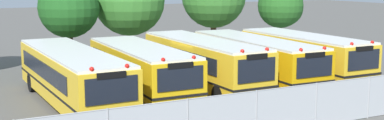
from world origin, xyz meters
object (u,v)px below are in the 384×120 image
at_px(school_bus_2, 203,62).
at_px(traffic_cone, 366,101).
at_px(tree_4, 282,6).
at_px(tree_2, 127,1).
at_px(school_bus_1, 141,69).
at_px(tree_1, 68,7).
at_px(school_bus_3, 255,58).
at_px(school_bus_0, 72,75).
at_px(school_bus_4, 303,54).

bearing_deg(school_bus_2, traffic_cone, 125.27).
bearing_deg(tree_4, tree_2, 179.57).
relative_size(school_bus_1, tree_1, 1.63).
bearing_deg(school_bus_1, school_bus_3, -178.36).
xyz_separation_m(school_bus_3, tree_2, (-4.01, 9.54, 2.89)).
xyz_separation_m(school_bus_3, tree_4, (8.99, 9.44, 2.19)).
height_order(school_bus_0, tree_1, tree_1).
bearing_deg(tree_2, tree_4, -0.43).
distance_m(tree_1, tree_4, 17.27).
bearing_deg(school_bus_0, tree_1, -104.62).
height_order(school_bus_4, traffic_cone, school_bus_4).
xyz_separation_m(school_bus_1, tree_2, (2.82, 9.61, 2.90)).
height_order(school_bus_1, school_bus_3, school_bus_3).
bearing_deg(tree_1, school_bus_2, -61.20).
height_order(school_bus_0, school_bus_4, school_bus_4).
distance_m(tree_1, traffic_cone, 18.61).
height_order(school_bus_0, school_bus_3, school_bus_0).
bearing_deg(traffic_cone, school_bus_0, 150.14).
bearing_deg(school_bus_2, tree_1, -61.55).
distance_m(school_bus_0, school_bus_2, 6.89).
relative_size(school_bus_4, tree_4, 1.74).
xyz_separation_m(school_bus_4, traffic_cone, (-1.89, -6.70, -1.09)).
height_order(school_bus_2, school_bus_3, school_bus_2).
bearing_deg(school_bus_2, tree_4, -142.43).
bearing_deg(school_bus_2, school_bus_0, -0.49).
bearing_deg(school_bus_0, tree_2, -124.35).
bearing_deg(tree_4, traffic_cone, -114.95).
xyz_separation_m(tree_1, traffic_cone, (9.63, -15.49, -3.68)).
relative_size(tree_2, tree_4, 1.23).
xyz_separation_m(school_bus_2, traffic_cone, (4.79, -6.69, -1.15)).
distance_m(school_bus_1, school_bus_4, 10.10).
relative_size(school_bus_1, school_bus_4, 1.01).
bearing_deg(school_bus_3, school_bus_2, 5.35).
height_order(school_bus_1, tree_2, tree_2).
bearing_deg(tree_2, school_bus_0, -122.88).
relative_size(school_bus_0, school_bus_2, 1.11).
bearing_deg(tree_4, school_bus_0, -153.43).
xyz_separation_m(school_bus_1, traffic_cone, (8.21, -6.85, -1.07)).
bearing_deg(traffic_cone, tree_2, 108.12).
distance_m(school_bus_0, traffic_cone, 13.52).
bearing_deg(traffic_cone, school_bus_4, 74.22).
bearing_deg(school_bus_0, school_bus_3, 179.69).
bearing_deg(tree_2, school_bus_1, -106.37).
relative_size(school_bus_2, school_bus_3, 0.95).
xyz_separation_m(tree_2, tree_4, (13.00, -0.10, -0.71)).
relative_size(school_bus_3, tree_2, 1.57).
bearing_deg(tree_2, school_bus_2, -86.54).
bearing_deg(school_bus_0, traffic_cone, 148.67).
relative_size(tree_4, traffic_cone, 8.59).
distance_m(school_bus_3, tree_2, 10.74).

